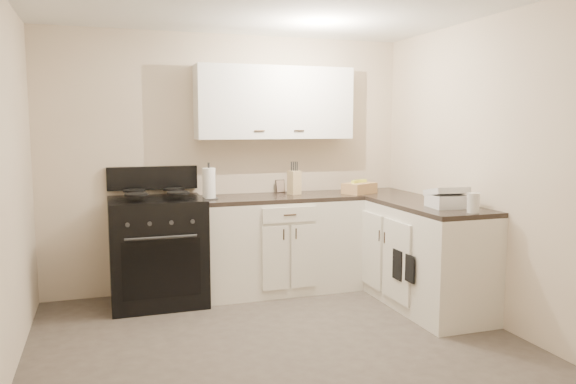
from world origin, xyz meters
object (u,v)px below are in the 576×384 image
object	(u,v)px
wicker_basket	(359,188)
countertop_grill	(448,201)
knife_block	(294,183)
paper_towel	(209,184)
stove	(158,253)

from	to	relation	value
wicker_basket	countertop_grill	world-z (taller)	same
wicker_basket	knife_block	bearing A→B (deg)	168.33
wicker_basket	countertop_grill	distance (m)	1.15
paper_towel	wicker_basket	world-z (taller)	paper_towel
stove	countertop_grill	bearing A→B (deg)	-27.15
wicker_basket	countertop_grill	xyz separation A→B (m)	(0.28, -1.12, 0.00)
paper_towel	stove	bearing A→B (deg)	179.07
paper_towel	wicker_basket	size ratio (longest dim) A/B	0.91
countertop_grill	knife_block	bearing A→B (deg)	132.43
knife_block	wicker_basket	world-z (taller)	knife_block
stove	knife_block	size ratio (longest dim) A/B	4.32
stove	knife_block	distance (m)	1.48
stove	paper_towel	bearing A→B (deg)	-0.93
paper_towel	countertop_grill	distance (m)	2.14
countertop_grill	wicker_basket	bearing A→B (deg)	109.87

